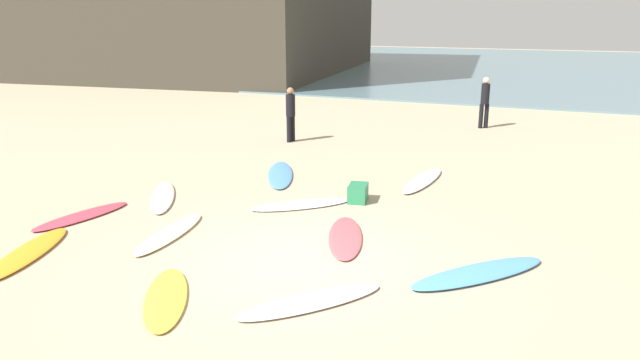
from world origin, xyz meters
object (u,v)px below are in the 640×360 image
(surfboard_3, at_px, (166,298))
(surfboard_7, at_px, (301,204))
(surfboard_10, at_px, (345,237))
(surfboard_6, at_px, (162,197))
(surfboard_1, at_px, (280,174))
(surfboard_4, at_px, (170,233))
(beachgoer_near, at_px, (485,100))
(beach_cooler, at_px, (358,193))
(surfboard_0, at_px, (311,301))
(surfboard_8, at_px, (423,180))
(surfboard_2, at_px, (82,216))
(surfboard_9, at_px, (479,273))
(beachgoer_mid, at_px, (291,112))
(surfboard_5, at_px, (28,253))

(surfboard_3, distance_m, surfboard_7, 4.41)
(surfboard_10, bearing_deg, surfboard_6, 151.39)
(surfboard_1, height_order, surfboard_4, surfboard_4)
(beachgoer_near, bearing_deg, beach_cooler, 45.72)
(surfboard_0, distance_m, surfboard_4, 3.57)
(surfboard_4, height_order, beach_cooler, beach_cooler)
(surfboard_0, bearing_deg, surfboard_8, -50.14)
(surfboard_3, bearing_deg, surfboard_2, -63.26)
(surfboard_2, height_order, surfboard_7, surfboard_2)
(surfboard_1, distance_m, surfboard_6, 2.95)
(surfboard_3, height_order, beachgoer_near, beachgoer_near)
(surfboard_9, xyz_separation_m, beach_cooler, (-2.83, 2.74, 0.14))
(surfboard_3, relative_size, beachgoer_mid, 1.18)
(surfboard_1, bearing_deg, surfboard_10, 105.90)
(surfboard_9, relative_size, surfboard_10, 1.17)
(surfboard_1, height_order, beachgoer_near, beachgoer_near)
(beach_cooler, bearing_deg, beachgoer_mid, 128.14)
(surfboard_8, bearing_deg, beach_cooler, -110.08)
(surfboard_0, bearing_deg, surfboard_7, -23.75)
(surfboard_5, bearing_deg, beach_cooler, -148.36)
(surfboard_10, relative_size, beachgoer_near, 1.21)
(surfboard_10, xyz_separation_m, beachgoer_mid, (-4.27, 6.91, 0.87))
(surfboard_3, bearing_deg, surfboard_6, -84.33)
(surfboard_6, bearing_deg, surfboard_7, 159.37)
(surfboard_2, bearing_deg, surfboard_9, 13.41)
(surfboard_4, distance_m, surfboard_8, 6.05)
(surfboard_5, bearing_deg, beachgoer_mid, -109.22)
(surfboard_9, xyz_separation_m, beachgoer_near, (-1.54, 12.02, 0.91))
(surfboard_1, bearing_deg, beachgoer_mid, -93.99)
(surfboard_6, height_order, surfboard_8, surfboard_8)
(surfboard_3, distance_m, beachgoer_mid, 10.40)
(surfboard_7, xyz_separation_m, surfboard_9, (3.79, -2.00, 0.01))
(surfboard_5, bearing_deg, surfboard_1, -123.63)
(surfboard_3, distance_m, surfboard_4, 2.49)
(surfboard_7, bearing_deg, surfboard_4, 107.24)
(surfboard_4, relative_size, surfboard_6, 0.93)
(surfboard_1, bearing_deg, surfboard_4, 63.87)
(surfboard_1, relative_size, surfboard_8, 1.03)
(surfboard_0, bearing_deg, surfboard_3, 59.46)
(surfboard_0, bearing_deg, surfboard_5, 42.58)
(surfboard_0, distance_m, surfboard_6, 5.67)
(surfboard_5, distance_m, beach_cooler, 6.18)
(surfboard_7, bearing_deg, beachgoer_near, -53.92)
(surfboard_5, relative_size, beach_cooler, 4.15)
(surfboard_1, height_order, beach_cooler, beach_cooler)
(surfboard_4, bearing_deg, surfboard_6, 123.62)
(surfboard_5, bearing_deg, beachgoer_near, -128.65)
(surfboard_2, relative_size, surfboard_10, 0.98)
(surfboard_3, height_order, surfboard_5, surfboard_5)
(surfboard_3, height_order, surfboard_7, surfboard_7)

